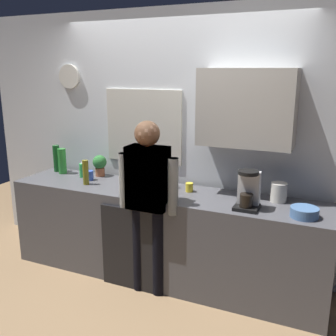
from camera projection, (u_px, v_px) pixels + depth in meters
ground_plane at (149, 290)px, 3.65m from camera, size 8.00×8.00×0.00m
kitchen_counter at (162, 235)px, 3.80m from camera, size 3.11×0.64×0.89m
dishwasher_panel at (129, 249)px, 3.59m from camera, size 0.56×0.02×0.80m
back_wall_assembly at (186, 137)px, 3.90m from camera, size 4.71×0.42×2.60m
coffee_maker at (248, 191)px, 3.22m from camera, size 0.20×0.20×0.33m
bottle_amber_beer at (141, 171)px, 4.00m from camera, size 0.06×0.06×0.23m
bottle_olive_oil at (86, 172)px, 3.89m from camera, size 0.06×0.06×0.25m
bottle_green_wine at (57, 158)px, 4.38m from camera, size 0.07×0.07×0.30m
bottle_clear_soda at (62, 161)px, 4.30m from camera, size 0.09×0.09×0.28m
bottle_dark_sauce at (244, 191)px, 3.40m from camera, size 0.06×0.06×0.18m
bottle_red_vinegar at (167, 177)px, 3.77m from camera, size 0.06×0.06×0.22m
cup_blue_mug at (89, 175)px, 4.06m from camera, size 0.08×0.08×0.10m
cup_yellow_cup at (189, 187)px, 3.67m from camera, size 0.07×0.07×0.08m
mixing_bowl at (304, 212)px, 3.04m from camera, size 0.22×0.22×0.08m
potted_plant at (100, 164)px, 4.20m from camera, size 0.15×0.15×0.23m
dish_soap at (82, 170)px, 4.15m from camera, size 0.06×0.06×0.18m
storage_canister at (279, 192)px, 3.39m from camera, size 0.14×0.14×0.17m
person_at_sink at (148, 195)px, 3.41m from camera, size 0.57×0.22×1.60m
person_guest at (148, 195)px, 3.41m from camera, size 0.57×0.22×1.60m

